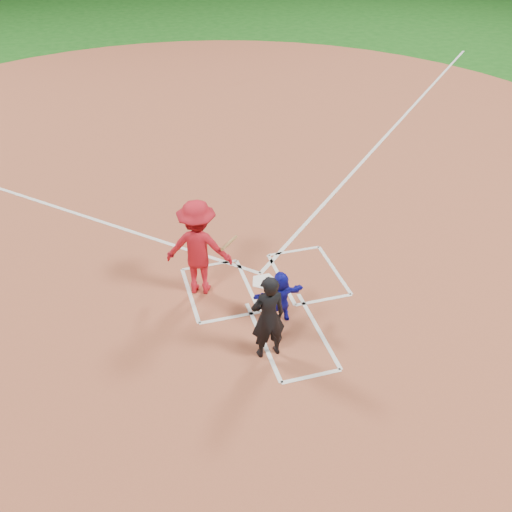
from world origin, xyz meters
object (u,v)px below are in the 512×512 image
object	(u,v)px
home_plate	(264,281)
umpire	(268,317)
catcher	(280,297)
batter_at_plate	(198,248)

from	to	relation	value
home_plate	umpire	world-z (taller)	umpire
catcher	batter_at_plate	bearing A→B (deg)	-50.16
batter_at_plate	catcher	bearing A→B (deg)	-46.57
home_plate	umpire	xyz separation A→B (m)	(-0.56, -2.05, 0.85)
home_plate	catcher	xyz separation A→B (m)	(-0.06, -1.22, 0.54)
home_plate	batter_at_plate	xyz separation A→B (m)	(-1.34, 0.13, 1.02)
catcher	batter_at_plate	xyz separation A→B (m)	(-1.28, 1.35, 0.48)
home_plate	batter_at_plate	bearing A→B (deg)	-5.44
batter_at_plate	home_plate	bearing A→B (deg)	-5.44
umpire	batter_at_plate	xyz separation A→B (m)	(-0.77, 2.17, 0.18)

